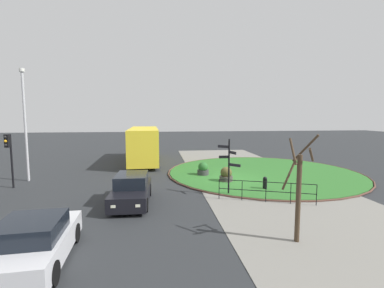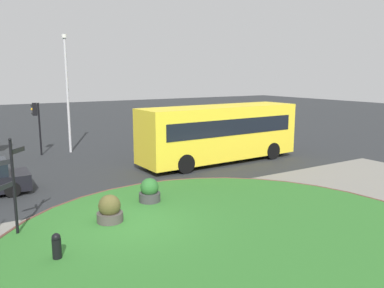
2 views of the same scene
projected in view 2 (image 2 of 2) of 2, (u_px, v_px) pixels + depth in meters
ground at (130, 226)px, 12.90m from camera, size 120.00×120.00×0.00m
sidewalk_paving at (154, 245)px, 11.40m from camera, size 32.00×8.43×0.02m
grass_island at (237, 243)px, 11.42m from camera, size 14.27×14.27×0.10m
grass_kerb_ring at (237, 243)px, 11.42m from camera, size 14.58×14.58×0.11m
signpost_directional at (12, 181)px, 11.74m from camera, size 1.09×1.06×3.12m
bollard_foreground at (57, 247)px, 10.35m from camera, size 0.25×0.25×0.81m
bus_yellow at (220, 132)px, 22.04m from camera, size 9.69×2.85×3.23m
traffic_light_near at (36, 117)px, 23.74m from camera, size 0.48×0.31×3.27m
lamppost_tall at (67, 90)px, 24.38m from camera, size 0.32×0.32×7.43m
planter_near_signpost at (150, 192)px, 15.01m from camera, size 0.83×0.83×1.03m
planter_kerbside at (110, 211)px, 12.95m from camera, size 0.88×0.88×1.03m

